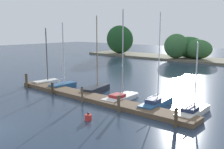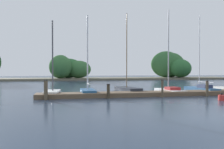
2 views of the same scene
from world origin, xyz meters
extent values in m
cube|color=brown|center=(0.00, 9.66, 0.17)|extent=(19.40, 1.80, 0.35)
cube|color=#66604C|center=(0.00, 43.23, 0.20)|extent=(61.43, 8.00, 0.40)
ellipsoid|color=#2D6633|center=(-6.62, 43.74, 2.52)|extent=(6.25, 4.09, 4.25)
ellipsoid|color=#1E4C23|center=(-23.67, 42.56, 3.69)|extent=(7.41, 4.07, 6.58)
ellipsoid|color=#386B38|center=(-4.47, 43.10, 2.29)|extent=(5.42, 4.44, 3.78)
ellipsoid|color=#386B38|center=(-8.26, 41.43, 2.83)|extent=(4.65, 5.08, 4.86)
cube|color=white|center=(-8.44, 10.79, 0.23)|extent=(1.36, 2.86, 0.47)
cube|color=white|center=(-8.32, 12.03, 0.21)|extent=(0.67, 0.75, 0.40)
cylinder|color=#4C4C51|center=(-8.42, 11.00, 3.36)|extent=(0.12, 0.12, 5.79)
cube|color=#285684|center=(-5.52, 10.80, 0.26)|extent=(1.15, 2.87, 0.52)
cube|color=#285684|center=(-5.53, 12.09, 0.23)|extent=(0.63, 0.72, 0.44)
cylinder|color=silver|center=(-5.53, 11.02, 3.66)|extent=(0.12, 0.12, 6.29)
cylinder|color=silver|center=(-5.52, 10.34, 1.02)|extent=(0.09, 1.51, 0.08)
cube|color=#232833|center=(-1.72, 11.91, 0.29)|extent=(1.89, 3.62, 0.57)
cube|color=#232833|center=(-2.03, 13.42, 0.26)|extent=(0.83, 0.98, 0.49)
cylinder|color=#7F6647|center=(-1.78, 12.16, 3.99)|extent=(0.09, 0.09, 6.84)
cube|color=white|center=(2.05, 11.11, 0.19)|extent=(1.58, 3.91, 0.39)
cube|color=white|center=(1.96, 12.84, 0.17)|extent=(0.81, 1.00, 0.33)
cube|color=maroon|center=(2.07, 10.63, 0.51)|extent=(1.09, 1.21, 0.25)
cylinder|color=#B7B7BC|center=(2.03, 11.40, 4.08)|extent=(0.10, 0.10, 7.39)
cube|color=#285684|center=(5.43, 11.45, 0.24)|extent=(1.55, 4.16, 0.48)
cube|color=#285684|center=(5.26, 13.27, 0.22)|extent=(0.74, 1.07, 0.41)
cube|color=#2D3856|center=(5.47, 10.94, 0.64)|extent=(0.99, 1.30, 0.31)
cylinder|color=silver|center=(5.40, 11.75, 3.96)|extent=(0.08, 0.08, 6.97)
cylinder|color=silver|center=(5.48, 10.81, 1.04)|extent=(0.25, 2.08, 0.06)
cube|color=silver|center=(8.48, 11.47, 0.21)|extent=(1.36, 3.94, 0.42)
cube|color=silver|center=(8.42, 13.23, 0.19)|extent=(0.71, 1.00, 0.36)
cube|color=#1E2847|center=(8.50, 10.99, 0.56)|extent=(0.96, 1.20, 0.27)
cylinder|color=silver|center=(8.47, 11.77, 2.84)|extent=(0.10, 0.10, 4.84)
cylinder|color=silver|center=(8.51, 10.88, 0.81)|extent=(0.15, 1.96, 0.08)
cylinder|color=brown|center=(-8.80, 8.56, 0.69)|extent=(0.28, 0.28, 1.39)
cylinder|color=black|center=(-8.80, 8.56, 1.41)|extent=(0.32, 0.32, 0.04)
cylinder|color=#3D3323|center=(-4.18, 8.50, 0.53)|extent=(0.24, 0.24, 1.07)
cylinder|color=black|center=(-4.18, 8.50, 1.09)|extent=(0.27, 0.27, 0.04)
cylinder|color=brown|center=(0.14, 8.34, 0.67)|extent=(0.17, 0.17, 1.34)
cylinder|color=black|center=(0.14, 8.34, 1.36)|extent=(0.20, 0.20, 0.04)
cylinder|color=brown|center=(4.08, 8.37, 0.63)|extent=(0.22, 0.22, 1.26)
cylinder|color=black|center=(4.08, 8.37, 1.28)|extent=(0.25, 0.25, 0.04)
cylinder|color=#4C3D28|center=(8.70, 8.45, 0.63)|extent=(0.23, 0.23, 1.25)
cylinder|color=black|center=(8.70, 8.45, 1.27)|extent=(0.26, 0.26, 0.04)
cylinder|color=red|center=(3.54, 5.75, 0.19)|extent=(0.47, 0.47, 0.39)
sphere|color=black|center=(3.54, 5.75, 0.47)|extent=(0.16, 0.16, 0.16)
camera|label=1|loc=(15.89, -6.08, 6.17)|focal=41.76mm
camera|label=2|loc=(-7.48, -9.56, 2.19)|focal=38.68mm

